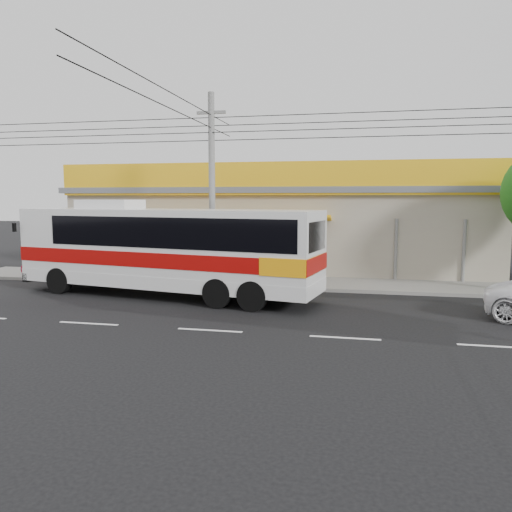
{
  "coord_description": "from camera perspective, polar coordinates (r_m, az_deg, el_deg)",
  "views": [
    {
      "loc": [
        4.36,
        -16.51,
        3.95
      ],
      "look_at": [
        0.47,
        2.0,
        1.75
      ],
      "focal_mm": 35.0,
      "sensor_mm": 36.0,
      "label": 1
    }
  ],
  "objects": [
    {
      "name": "utility_pole",
      "position": [
        21.84,
        -5.12,
        14.39
      ],
      "size": [
        34.0,
        14.0,
        8.38
      ],
      "color": "slate",
      "rests_on": "ground"
    },
    {
      "name": "storefront_building",
      "position": [
        28.43,
        3.01,
        3.3
      ],
      "size": [
        22.6,
        9.2,
        5.7
      ],
      "color": "#A19482",
      "rests_on": "ground"
    },
    {
      "name": "motorbike_dark",
      "position": [
        25.76,
        -12.16,
        -0.94
      ],
      "size": [
        1.64,
        0.89,
        0.95
      ],
      "primitive_type": "imported",
      "rotation": [
        0.0,
        0.0,
        1.86
      ],
      "color": "black",
      "rests_on": "sidewalk"
    },
    {
      "name": "motorbike_red",
      "position": [
        26.82,
        -23.82,
        -1.12
      ],
      "size": [
        1.72,
        0.65,
        0.9
      ],
      "primitive_type": "imported",
      "rotation": [
        0.0,
        0.0,
        1.6
      ],
      "color": "maroon",
      "rests_on": "sidewalk"
    },
    {
      "name": "sidewalk",
      "position": [
        23.25,
        0.89,
        -2.96
      ],
      "size": [
        30.0,
        3.2,
        0.15
      ],
      "primitive_type": "cube",
      "color": "gray",
      "rests_on": "ground"
    },
    {
      "name": "lane_markings",
      "position": [
        15.19,
        -5.3,
        -8.47
      ],
      "size": [
        50.0,
        0.12,
        0.01
      ],
      "primitive_type": null,
      "color": "silver",
      "rests_on": "ground"
    },
    {
      "name": "coach_bus",
      "position": [
        20.18,
        -9.91,
        1.21
      ],
      "size": [
        12.88,
        4.9,
        3.89
      ],
      "rotation": [
        0.0,
        0.0,
        -0.18
      ],
      "color": "silver",
      "rests_on": "ground"
    },
    {
      "name": "ground",
      "position": [
        17.52,
        -2.88,
        -6.4
      ],
      "size": [
        120.0,
        120.0,
        0.0
      ],
      "primitive_type": "plane",
      "color": "black",
      "rests_on": "ground"
    }
  ]
}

